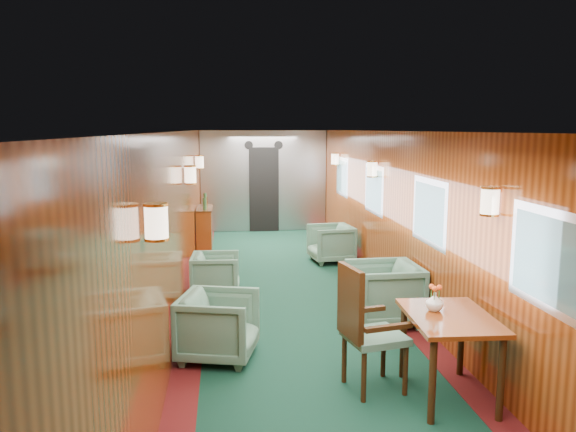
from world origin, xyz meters
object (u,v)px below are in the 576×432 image
Objects in this scene: side_chair at (364,324)px; armchair_right_near at (384,293)px; dining_table at (450,328)px; armchair_left_far at (216,274)px; armchair_right_far at (331,243)px; credenza at (205,229)px; armchair_left_near at (219,326)px.

armchair_right_near is at bearing 56.12° from side_chair.
dining_table is at bearing -29.01° from side_chair.
armchair_left_far is (-2.14, 3.43, -0.34)m from dining_table.
side_chair is at bearing -23.22° from armchair_right_near.
dining_table reaches higher than armchair_left_far.
armchair_right_near is (-0.03, 1.99, -0.27)m from dining_table.
armchair_left_far is at bearing -54.83° from armchair_right_far.
credenza is 1.48× the size of armchair_left_near.
side_chair is 3.52m from armchair_left_far.
credenza reaches higher than armchair_left_far.
side_chair is (-0.73, 0.22, -0.01)m from dining_table.
dining_table is 4.06m from armchair_left_far.
armchair_right_far is (-0.06, 5.33, -0.31)m from dining_table.
armchair_left_near is at bearing -175.67° from armchair_left_far.
credenza is 1.36× the size of armchair_right_near.
armchair_right_near is at bearing -62.11° from credenza.
dining_table is 6.91m from credenza.
armchair_left_near is (-2.08, 1.13, -0.30)m from dining_table.
credenza is at bearing 17.65° from armchair_left_near.
side_chair is 1.53× the size of armchair_left_near.
side_chair is at bearing -153.52° from armchair_left_far.
armchair_right_near is (0.71, 1.77, -0.26)m from side_chair.
credenza is 2.61m from armchair_right_far.
dining_table is at bearing -69.67° from credenza.
credenza is 1.53× the size of armchair_right_far.
side_chair is 5.16m from armchair_right_far.
armchair_left_far is (-1.41, 3.21, -0.34)m from side_chair.
armchair_left_near is (0.32, -5.35, -0.10)m from credenza.
side_chair reaches higher than armchair_left_far.
armchair_right_far reaches higher than armchair_left_far.
armchair_right_near is at bearing -121.43° from armchair_left_far.
armchair_right_far is (2.01, 4.20, -0.01)m from armchair_left_near.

